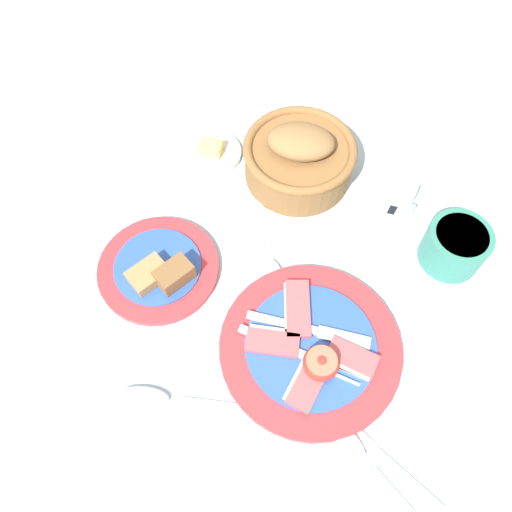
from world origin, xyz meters
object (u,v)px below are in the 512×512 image
object	(u,v)px
fork_on_cloth	(386,459)
teaspoon_by_saucer	(272,264)
bread_basket	(299,157)
teaspoon_stray	(164,398)
sugar_cup	(455,246)
bread_plate	(159,269)
butter_dish	(211,152)
number_card	(393,204)
teaspoon_near_cup	(361,455)
breakfast_plate	(310,348)

from	to	relation	value
fork_on_cloth	teaspoon_by_saucer	bearing A→B (deg)	-20.64
bread_basket	teaspoon_by_saucer	size ratio (longest dim) A/B	1.15
bread_basket	teaspoon_stray	world-z (taller)	bread_basket
sugar_cup	teaspoon_stray	bearing A→B (deg)	-127.28
fork_on_cloth	bread_plate	bearing A→B (deg)	2.25
butter_dish	fork_on_cloth	size ratio (longest dim) A/B	0.61
fork_on_cloth	bread_basket	bearing A→B (deg)	-35.58
sugar_cup	fork_on_cloth	world-z (taller)	sugar_cup
number_card	fork_on_cloth	bearing A→B (deg)	-81.37
number_card	teaspoon_near_cup	xyz separation A→B (m)	(0.08, -0.38, -0.03)
bread_plate	fork_on_cloth	distance (m)	0.43
number_card	bread_plate	bearing A→B (deg)	-147.74
bread_plate	teaspoon_near_cup	size ratio (longest dim) A/B	1.06
butter_dish	number_card	bearing A→B (deg)	1.20
bread_plate	bread_basket	distance (m)	0.31
breakfast_plate	teaspoon_by_saucer	xyz separation A→B (m)	(-0.11, 0.11, -0.00)
bread_plate	bread_basket	size ratio (longest dim) A/B	0.99
bread_plate	bread_basket	xyz separation A→B (m)	(0.12, 0.28, 0.03)
number_card	fork_on_cloth	world-z (taller)	number_card
teaspoon_near_cup	teaspoon_by_saucer	bearing A→B (deg)	-17.90
teaspoon_by_saucer	teaspoon_stray	world-z (taller)	same
butter_dish	teaspoon_stray	size ratio (longest dim) A/B	0.58
bread_basket	bread_plate	bearing A→B (deg)	-113.43
bread_basket	fork_on_cloth	bearing A→B (deg)	-53.20
fork_on_cloth	breakfast_plate	bearing A→B (deg)	-15.69
breakfast_plate	butter_dish	bearing A→B (deg)	138.74
teaspoon_near_cup	sugar_cup	bearing A→B (deg)	-69.10
sugar_cup	butter_dish	bearing A→B (deg)	176.60
number_card	teaspoon_near_cup	bearing A→B (deg)	-86.29
butter_dish	teaspoon_by_saucer	world-z (taller)	butter_dish
breakfast_plate	sugar_cup	distance (m)	0.28
sugar_cup	bread_basket	bearing A→B (deg)	169.52
bread_basket	butter_dish	xyz separation A→B (m)	(-0.16, -0.03, -0.04)
breakfast_plate	bread_plate	xyz separation A→B (m)	(-0.27, 0.02, 0.00)
sugar_cup	teaspoon_by_saucer	size ratio (longest dim) A/B	0.58
butter_dish	teaspoon_stray	distance (m)	0.45
teaspoon_by_saucer	teaspoon_near_cup	distance (m)	0.31
breakfast_plate	butter_dish	size ratio (longest dim) A/B	2.44
butter_dish	teaspoon_stray	world-z (taller)	butter_dish
bread_plate	teaspoon_by_saucer	distance (m)	0.18
bread_plate	number_card	size ratio (longest dim) A/B	2.63
breakfast_plate	teaspoon_near_cup	bearing A→B (deg)	-42.64
teaspoon_stray	sugar_cup	bearing A→B (deg)	-145.59
breakfast_plate	bread_plate	size ratio (longest dim) A/B	1.39
sugar_cup	teaspoon_by_saucer	bearing A→B (deg)	-151.72
bread_plate	breakfast_plate	bearing A→B (deg)	-3.55
bread_plate	teaspoon_by_saucer	world-z (taller)	bread_plate
teaspoon_stray	teaspoon_near_cup	bearing A→B (deg)	171.54
teaspoon_by_saucer	teaspoon_stray	bearing A→B (deg)	-45.57
breakfast_plate	bread_plate	bearing A→B (deg)	176.45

